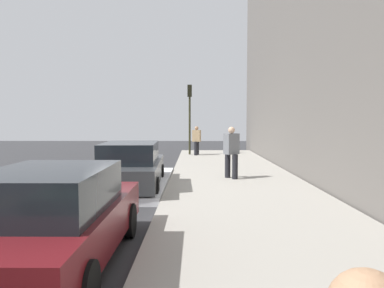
{
  "coord_description": "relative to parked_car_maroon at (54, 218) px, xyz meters",
  "views": [
    {
      "loc": [
        -11.64,
        -1.88,
        2.21
      ],
      "look_at": [
        0.64,
        -1.79,
        1.42
      ],
      "focal_mm": 35.44,
      "sensor_mm": 36.0,
      "label": 1
    }
  ],
  "objects": [
    {
      "name": "traffic_light_pole",
      "position": [
        17.06,
        -1.78,
        2.2
      ],
      "size": [
        0.35,
        0.26,
        4.13
      ],
      "color": "#2D2D19",
      "rests_on": "sidewalk"
    },
    {
      "name": "sidewalk",
      "position": [
        6.16,
        -3.5,
        -0.68
      ],
      "size": [
        28.0,
        4.6,
        0.15
      ],
      "primitive_type": "cube",
      "color": "#A39E93",
      "rests_on": "ground"
    },
    {
      "name": "parked_car_maroon",
      "position": [
        0.0,
        0.0,
        0.0
      ],
      "size": [
        4.65,
        1.91,
        1.51
      ],
      "color": "black",
      "rests_on": "ground"
    },
    {
      "name": "ground_plane",
      "position": [
        6.16,
        -0.2,
        -0.76
      ],
      "size": [
        56.0,
        56.0,
        0.0
      ],
      "primitive_type": "plane",
      "color": "#333335"
    },
    {
      "name": "pedestrian_grey_coat",
      "position": [
        7.77,
        -3.37,
        0.36
      ],
      "size": [
        0.53,
        0.58,
        1.82
      ],
      "color": "black",
      "rests_on": "sidewalk"
    },
    {
      "name": "parked_car_charcoal",
      "position": [
        6.22,
        -0.09,
        0.0
      ],
      "size": [
        4.81,
        2.03,
        1.51
      ],
      "color": "black",
      "rests_on": "ground"
    },
    {
      "name": "pedestrian_tan_coat",
      "position": [
        16.64,
        -2.19,
        0.29
      ],
      "size": [
        0.54,
        0.52,
        1.69
      ],
      "color": "black",
      "rests_on": "sidewalk"
    },
    {
      "name": "snow_bank_curb",
      "position": [
        7.06,
        -0.9,
        -0.65
      ],
      "size": [
        6.15,
        0.56,
        0.22
      ],
      "primitive_type": "cube",
      "color": "white",
      "rests_on": "ground"
    },
    {
      "name": "lane_stripe_centre",
      "position": [
        6.16,
        3.0,
        -0.75
      ],
      "size": [
        28.0,
        0.14,
        0.01
      ],
      "primitive_type": "cube",
      "color": "gold",
      "rests_on": "ground"
    }
  ]
}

